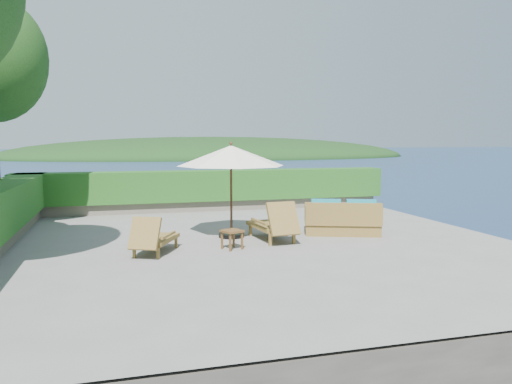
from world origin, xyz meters
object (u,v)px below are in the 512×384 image
object	(u,v)px
lounge_left	(154,238)
wicker_loveseat	(342,220)
lounge_right	(274,224)
patio_umbrella	(231,157)
side_table	(232,233)

from	to	relation	value
lounge_left	wicker_loveseat	world-z (taller)	wicker_loveseat
lounge_left	lounge_right	size ratio (longest dim) A/B	0.89
patio_umbrella	wicker_loveseat	xyz separation A→B (m)	(2.79, -0.38, -1.62)
lounge_right	side_table	distance (m)	1.32
lounge_left	wicker_loveseat	xyz separation A→B (m)	(4.75, 0.98, 0.01)
side_table	wicker_loveseat	xyz separation A→B (m)	(3.07, 0.96, 0.01)
wicker_loveseat	patio_umbrella	bearing A→B (deg)	-167.37
lounge_left	lounge_right	bearing A→B (deg)	38.31
lounge_left	lounge_right	world-z (taller)	lounge_right
lounge_right	wicker_loveseat	size ratio (longest dim) A/B	0.84
lounge_right	wicker_loveseat	world-z (taller)	lounge_right
lounge_left	wicker_loveseat	distance (m)	4.85
lounge_left	side_table	bearing A→B (deg)	26.00
patio_umbrella	lounge_right	bearing A→B (deg)	-39.44
lounge_right	lounge_left	bearing A→B (deg)	-173.28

